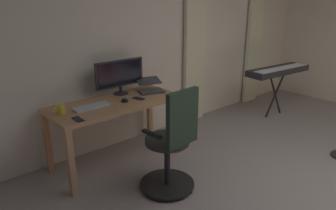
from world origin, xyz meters
The scene contains 13 objects.
back_room_partition centered at (0.00, -2.76, 1.30)m, with size 6.21×0.10×2.60m, color beige.
curtain_left_panel centered at (-1.96, -2.65, 1.17)m, with size 0.37×0.06×2.34m, color beige.
curtain_right_panel centered at (-0.46, -2.65, 1.17)m, with size 0.40×0.06×2.34m, color beige.
desk centered at (1.17, -2.27, 0.65)m, with size 1.48×0.67×0.75m.
office_chair centered at (1.08, -1.42, 0.50)m, with size 0.56×0.56×1.08m.
computer_monitor centered at (0.96, -2.49, 0.99)m, with size 0.64×0.18×0.41m.
computer_keyboard centered at (1.47, -2.26, 0.76)m, with size 0.39×0.13×0.02m, color #B7BCC1.
laptop centered at (0.63, -2.34, 0.80)m, with size 0.37×0.38×0.15m.
computer_mouse centered at (1.09, -2.20, 0.77)m, with size 0.06×0.10×0.04m, color black.
cell_phone_face_up centered at (1.73, -2.04, 0.76)m, with size 0.07×0.14×0.01m, color black.
cell_phone_by_monitor centered at (0.92, -2.18, 0.76)m, with size 0.07×0.14×0.01m, color #232328.
mug_tea centered at (1.79, -2.29, 0.80)m, with size 0.12×0.08×0.10m.
piano_keyboard centered at (-1.59, -1.90, 0.74)m, with size 1.20×0.44×0.81m.
Camera 1 is at (2.91, 0.64, 1.87)m, focal length 33.71 mm.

